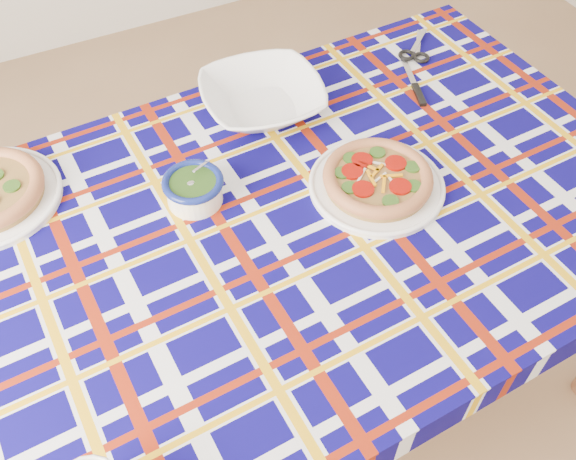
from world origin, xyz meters
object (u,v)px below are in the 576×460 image
pesto_bowl (194,188)px  serving_bowl (262,98)px  dining_table (297,238)px  main_focaccia_plate (378,178)px

pesto_bowl → serving_bowl: 0.32m
dining_table → pesto_bowl: (-0.17, 0.13, 0.11)m
dining_table → pesto_bowl: 0.24m
serving_bowl → pesto_bowl: bearing=-141.0°
pesto_bowl → main_focaccia_plate: bearing=-21.3°
main_focaccia_plate → pesto_bowl: bearing=158.7°
main_focaccia_plate → serving_bowl: size_ratio=1.04×
main_focaccia_plate → serving_bowl: (-0.10, 0.34, 0.01)m
main_focaccia_plate → serving_bowl: serving_bowl is taller
dining_table → serving_bowl: (0.08, 0.34, 0.11)m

